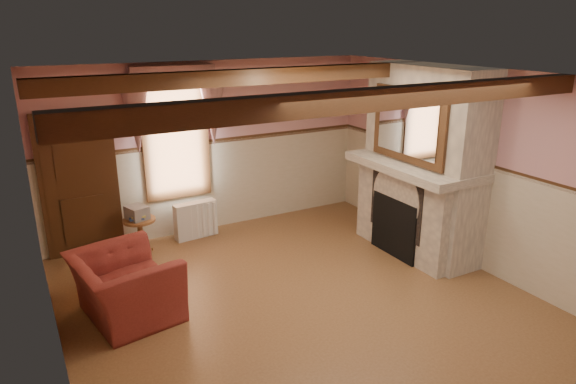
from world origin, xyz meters
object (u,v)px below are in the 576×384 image
armchair (125,287)px  oil_lamp (394,146)px  radiator (196,220)px  side_table (141,236)px  bowl (410,158)px  mantel_clock (384,145)px

armchair → oil_lamp: size_ratio=4.32×
radiator → side_table: bearing=-174.8°
armchair → bowl: bearing=-100.9°
armchair → bowl: (4.22, -0.09, 1.07)m
side_table → oil_lamp: size_ratio=1.96×
side_table → oil_lamp: oil_lamp is taller
oil_lamp → radiator: bearing=149.0°
radiator → bowl: size_ratio=2.23×
bowl → mantel_clock: mantel_clock is taller
side_table → radiator: (0.94, 0.17, 0.02)m
side_table → radiator: bearing=10.4°
armchair → side_table: armchair is taller
armchair → oil_lamp: (4.22, 0.29, 1.17)m
side_table → oil_lamp: (3.62, -1.45, 1.29)m
mantel_clock → bowl: bearing=-90.0°
side_table → bowl: bowl is taller
mantel_clock → side_table: bearing=161.5°
side_table → mantel_clock: bearing=-18.5°
side_table → radiator: 0.95m
armchair → bowl: size_ratio=3.85×
armchair → mantel_clock: (4.22, 0.52, 1.13)m
radiator → oil_lamp: 3.38m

